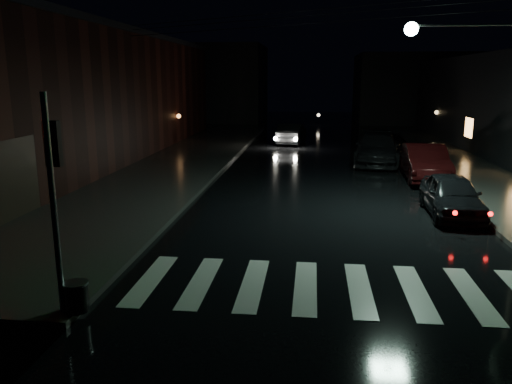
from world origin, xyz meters
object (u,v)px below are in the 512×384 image
(parked_car_a, at_px, (452,195))
(parked_car_b, at_px, (425,162))
(oncoming_car, at_px, (292,133))
(parked_car_d, at_px, (390,146))
(parked_car_c, at_px, (377,149))

(parked_car_a, height_order, parked_car_b, parked_car_b)
(parked_car_b, bearing_deg, oncoming_car, 121.07)
(parked_car_d, relative_size, oncoming_car, 1.15)
(parked_car_b, distance_m, parked_car_d, 6.50)
(parked_car_b, relative_size, parked_car_d, 0.97)
(parked_car_a, xyz_separation_m, parked_car_b, (0.39, 6.14, 0.12))
(parked_car_a, relative_size, parked_car_b, 0.83)
(parked_car_c, bearing_deg, oncoming_car, 130.26)
(parked_car_a, distance_m, parked_car_d, 12.61)
(oncoming_car, bearing_deg, parked_car_a, 115.56)
(parked_car_a, xyz_separation_m, oncoming_car, (-6.21, 18.39, 0.03))
(parked_car_b, height_order, parked_car_c, same)
(parked_car_c, height_order, oncoming_car, parked_car_c)
(parked_car_d, bearing_deg, parked_car_a, -90.92)
(parked_car_d, bearing_deg, oncoming_car, 134.12)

